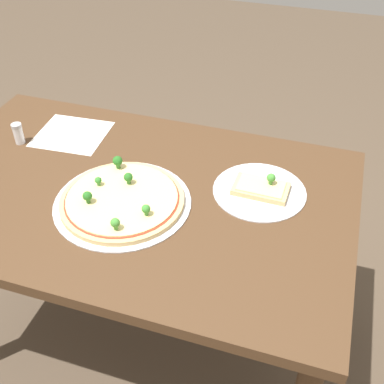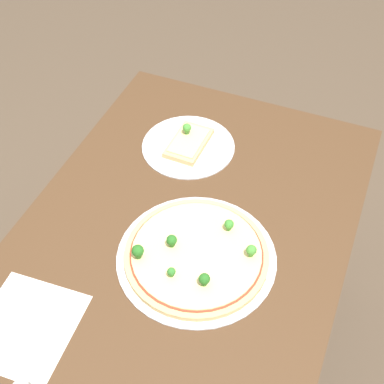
# 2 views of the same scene
# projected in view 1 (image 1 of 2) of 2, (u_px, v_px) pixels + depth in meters

# --- Properties ---
(ground_plane) EXTENTS (8.00, 8.00, 0.00)m
(ground_plane) POSITION_uv_depth(u_px,v_px,m) (145.00, 336.00, 1.88)
(ground_plane) COLOR brown
(dining_table) EXTENTS (1.30, 0.82, 0.74)m
(dining_table) POSITION_uv_depth(u_px,v_px,m) (132.00, 214.00, 1.47)
(dining_table) COLOR #4C331E
(dining_table) RESTS_ON ground_plane
(pizza_tray_whole) EXTENTS (0.39, 0.39, 0.06)m
(pizza_tray_whole) POSITION_uv_depth(u_px,v_px,m) (122.00, 200.00, 1.36)
(pizza_tray_whole) COLOR silver
(pizza_tray_whole) RESTS_ON dining_table
(pizza_tray_slice) EXTENTS (0.27, 0.27, 0.06)m
(pizza_tray_slice) POSITION_uv_depth(u_px,v_px,m) (260.00, 189.00, 1.40)
(pizza_tray_slice) COLOR silver
(pizza_tray_slice) RESTS_ON dining_table
(condiment_shaker) EXTENTS (0.03, 0.03, 0.07)m
(condiment_shaker) POSITION_uv_depth(u_px,v_px,m) (18.00, 133.00, 1.58)
(condiment_shaker) COLOR silver
(condiment_shaker) RESTS_ON dining_table
(paper_menu) EXTENTS (0.24, 0.23, 0.00)m
(paper_menu) POSITION_uv_depth(u_px,v_px,m) (72.00, 134.00, 1.64)
(paper_menu) COLOR white
(paper_menu) RESTS_ON dining_table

